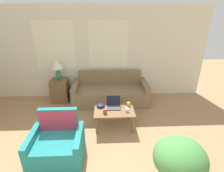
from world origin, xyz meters
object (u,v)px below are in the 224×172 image
object	(u,v)px
table_lamp	(57,66)
snack_bowl	(101,105)
coffee_table	(114,112)
laptop	(113,105)
cup_white	(128,104)
potted_plant	(179,160)
cup_yellow	(127,110)
couch	(110,93)
armchair	(58,145)
cup_navy	(105,111)

from	to	relation	value
table_lamp	snack_bowl	world-z (taller)	table_lamp
coffee_table	laptop	bearing A→B (deg)	93.76
table_lamp	cup_white	size ratio (longest dim) A/B	6.83
cup_white	potted_plant	distance (m)	1.76
laptop	cup_white	world-z (taller)	laptop
laptop	cup_white	xyz separation A→B (m)	(0.34, 0.04, -0.01)
table_lamp	cup_yellow	world-z (taller)	table_lamp
couch	snack_bowl	size ratio (longest dim) A/B	11.22
couch	cup_yellow	size ratio (longest dim) A/B	24.48
armchair	cup_navy	world-z (taller)	armchair
laptop	potted_plant	xyz separation A→B (m)	(0.84, -1.65, 0.03)
cup_navy	cup_white	distance (m)	0.62
coffee_table	cup_navy	distance (m)	0.26
coffee_table	cup_navy	xyz separation A→B (m)	(-0.20, -0.13, 0.10)
laptop	coffee_table	bearing A→B (deg)	-86.24
couch	laptop	size ratio (longest dim) A/B	6.76
laptop	cup_navy	bearing A→B (deg)	-127.08
snack_bowl	cup_yellow	bearing A→B (deg)	-21.13
potted_plant	couch	bearing A→B (deg)	107.69
cup_white	snack_bowl	distance (m)	0.63
cup_yellow	potted_plant	size ratio (longest dim) A/B	0.10
laptop	cup_yellow	world-z (taller)	laptop
armchair	potted_plant	world-z (taller)	armchair
snack_bowl	laptop	bearing A→B (deg)	-3.98
couch	coffee_table	bearing A→B (deg)	-87.96
laptop	potted_plant	bearing A→B (deg)	-63.11
armchair	table_lamp	world-z (taller)	table_lamp
coffee_table	armchair	bearing A→B (deg)	-140.68
table_lamp	potted_plant	xyz separation A→B (m)	(2.31, -2.84, -0.55)
table_lamp	cup_yellow	bearing A→B (deg)	-38.43
cup_yellow	snack_bowl	distance (m)	0.61
cup_white	potted_plant	world-z (taller)	potted_plant
armchair	couch	bearing A→B (deg)	64.11
table_lamp	coffee_table	size ratio (longest dim) A/B	0.67
armchair	laptop	bearing A→B (deg)	43.48
cup_yellow	potted_plant	distance (m)	1.56
couch	snack_bowl	world-z (taller)	couch
cup_white	couch	bearing A→B (deg)	109.97
laptop	potted_plant	distance (m)	1.85
couch	snack_bowl	bearing A→B (deg)	-103.48
coffee_table	cup_navy	world-z (taller)	cup_navy
cup_yellow	potted_plant	xyz separation A→B (m)	(0.56, -1.45, 0.04)
couch	armchair	bearing A→B (deg)	-115.89
couch	potted_plant	world-z (taller)	couch
armchair	potted_plant	bearing A→B (deg)	-19.56
couch	cup_yellow	xyz separation A→B (m)	(0.31, -1.28, 0.20)
coffee_table	cup_white	world-z (taller)	cup_white
armchair	coffee_table	xyz separation A→B (m)	(1.05, 0.86, 0.12)
coffee_table	cup_navy	size ratio (longest dim) A/B	8.65
table_lamp	laptop	distance (m)	1.98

